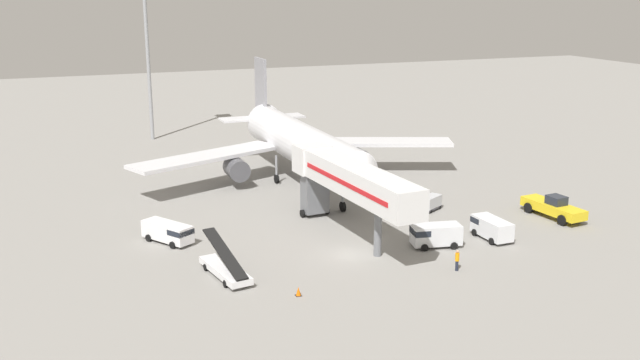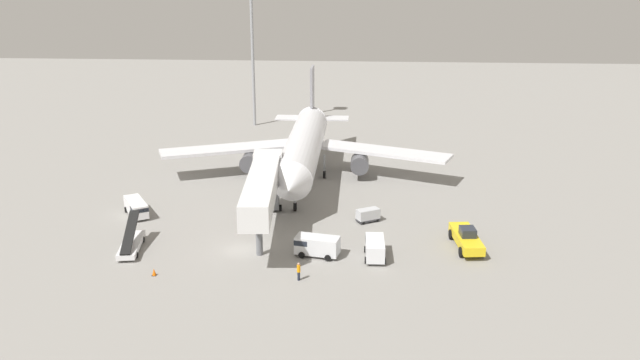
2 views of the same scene
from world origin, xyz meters
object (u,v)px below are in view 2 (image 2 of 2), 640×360
(airplane_at_gate, at_px, (304,146))
(service_van_mid_right, at_px, (375,247))
(jet_bridge, at_px, (263,186))
(service_van_far_left, at_px, (136,207))
(pushback_tug, at_px, (466,238))
(service_van_near_left, at_px, (316,245))
(ground_crew_worker_foreground, at_px, (299,271))
(belt_loader_truck, at_px, (131,243))
(apron_light_mast, at_px, (251,10))
(baggage_cart_rear_right, at_px, (368,215))
(safety_cone_alpha, at_px, (154,272))

(airplane_at_gate, bearing_deg, service_van_mid_right, -69.62)
(jet_bridge, relative_size, service_van_far_left, 3.80)
(pushback_tug, xyz_separation_m, service_van_far_left, (-38.52, 7.03, -0.01))
(service_van_near_left, bearing_deg, ground_crew_worker_foreground, -101.85)
(airplane_at_gate, bearing_deg, belt_loader_truck, -121.65)
(jet_bridge, distance_m, ground_crew_worker_foreground, 13.56)
(pushback_tug, bearing_deg, service_van_far_left, 169.66)
(service_van_mid_right, xyz_separation_m, apron_light_mast, (-22.33, 59.23, 20.20))
(service_van_near_left, bearing_deg, jet_bridge, 137.50)
(belt_loader_truck, bearing_deg, baggage_cart_rear_right, 21.64)
(airplane_at_gate, xyz_separation_m, belt_loader_truck, (-16.14, -26.18, -4.09))
(service_van_mid_right, distance_m, service_van_near_left, 6.13)
(pushback_tug, bearing_deg, ground_crew_worker_foreground, -152.44)
(pushback_tug, height_order, service_van_near_left, pushback_tug)
(airplane_at_gate, relative_size, jet_bridge, 2.00)
(service_van_far_left, distance_m, ground_crew_worker_foreground, 26.68)
(jet_bridge, bearing_deg, service_van_near_left, -42.50)
(service_van_mid_right, bearing_deg, pushback_tug, 17.76)
(service_van_mid_right, bearing_deg, apron_light_mast, 110.66)
(airplane_at_gate, relative_size, ground_crew_worker_foreground, 22.71)
(jet_bridge, height_order, service_van_far_left, jet_bridge)
(ground_crew_worker_foreground, bearing_deg, service_van_far_left, 143.19)
(service_van_mid_right, relative_size, apron_light_mast, 0.14)
(airplane_at_gate, bearing_deg, service_van_far_left, -139.63)
(pushback_tug, distance_m, baggage_cart_rear_right, 12.61)
(belt_loader_truck, xyz_separation_m, baggage_cart_rear_right, (25.19, 9.99, 0.10))
(ground_crew_worker_foreground, distance_m, safety_cone_alpha, 14.25)
(ground_crew_worker_foreground, bearing_deg, jet_bridge, 113.64)
(airplane_at_gate, distance_m, service_van_far_left, 25.16)
(belt_loader_truck, height_order, apron_light_mast, apron_light_mast)
(service_van_far_left, relative_size, safety_cone_alpha, 7.69)
(service_van_near_left, bearing_deg, pushback_tug, 10.99)
(pushback_tug, xyz_separation_m, service_van_mid_right, (-9.81, -3.14, 0.03))
(ground_crew_worker_foreground, bearing_deg, pushback_tug, 27.56)
(service_van_far_left, bearing_deg, pushback_tug, -10.34)
(service_van_far_left, distance_m, safety_cone_alpha, 17.45)
(belt_loader_truck, bearing_deg, safety_cone_alpha, -53.61)
(belt_loader_truck, bearing_deg, service_van_near_left, -0.15)
(ground_crew_worker_foreground, bearing_deg, service_van_mid_right, 38.34)
(safety_cone_alpha, bearing_deg, service_van_mid_right, 14.91)
(jet_bridge, distance_m, service_van_near_left, 9.66)
(airplane_at_gate, xyz_separation_m, baggage_cart_rear_right, (9.05, -16.19, -3.99))
(service_van_mid_right, bearing_deg, baggage_cart_rear_right, 94.02)
(service_van_far_left, xyz_separation_m, service_van_mid_right, (28.71, -10.17, 0.05))
(pushback_tug, bearing_deg, belt_loader_truck, -175.13)
(service_van_near_left, height_order, safety_cone_alpha, service_van_near_left)
(belt_loader_truck, bearing_deg, apron_light_mast, 86.55)
(belt_loader_truck, distance_m, service_van_mid_right, 25.90)
(jet_bridge, xyz_separation_m, service_van_far_left, (-16.25, 4.32, -4.52))
(jet_bridge, distance_m, service_van_mid_right, 14.48)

